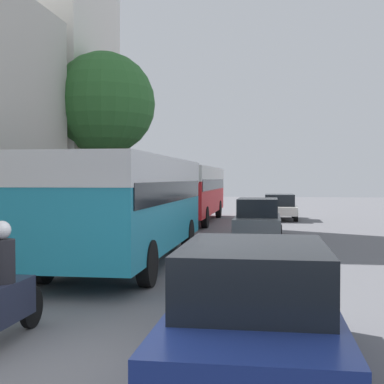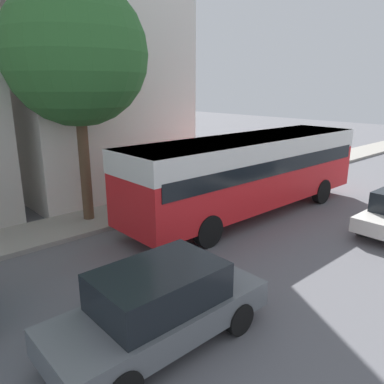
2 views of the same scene
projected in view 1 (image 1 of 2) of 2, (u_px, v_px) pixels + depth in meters
name	position (u px, v px, depth m)	size (l,w,h in m)	color
ground_plane	(91.00, 372.00, 6.37)	(120.00, 120.00, 0.00)	slate
building_far_terrace	(43.00, 93.00, 26.57)	(5.91, 7.02, 13.13)	silver
bus_lead	(128.00, 195.00, 14.24)	(2.62, 9.06, 2.84)	teal
bus_following	(191.00, 186.00, 28.03)	(2.54, 10.47, 2.87)	red
motorcycle_behind_lead	(4.00, 295.00, 7.40)	(0.38, 2.24, 1.73)	#1E2338
car_crossing	(254.00, 307.00, 6.31)	(1.97, 4.32, 1.53)	navy
car_far_curb	(280.00, 206.00, 29.71)	(1.87, 4.15, 1.41)	silver
car_distant	(258.00, 217.00, 20.66)	(1.80, 4.19, 1.53)	slate
pedestrian_near_curb	(159.00, 198.00, 35.06)	(0.41, 0.41, 1.68)	#232838
street_tree	(104.00, 104.00, 23.56)	(4.53, 4.53, 7.72)	brown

